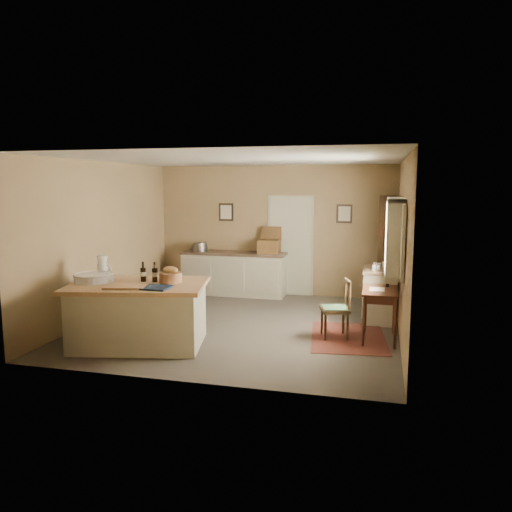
{
  "coord_description": "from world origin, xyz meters",
  "views": [
    {
      "loc": [
        2.17,
        -7.73,
        2.3
      ],
      "look_at": [
        0.22,
        0.06,
        1.15
      ],
      "focal_mm": 35.0,
      "sensor_mm": 36.0,
      "label": 1
    }
  ],
  "objects_px": {
    "desk_chair": "(335,309)",
    "shelving_unit": "(390,251)",
    "writing_desk": "(380,296)",
    "right_cabinet": "(380,293)",
    "sideboard": "(235,272)",
    "work_island": "(138,312)"
  },
  "relations": [
    {
      "from": "desk_chair",
      "to": "shelving_unit",
      "type": "relative_size",
      "value": 0.42
    },
    {
      "from": "writing_desk",
      "to": "right_cabinet",
      "type": "bearing_deg",
      "value": 90.01
    },
    {
      "from": "sideboard",
      "to": "right_cabinet",
      "type": "distance_m",
      "value": 3.26
    },
    {
      "from": "writing_desk",
      "to": "shelving_unit",
      "type": "relative_size",
      "value": 0.4
    },
    {
      "from": "writing_desk",
      "to": "right_cabinet",
      "type": "xyz_separation_m",
      "value": [
        -0.0,
        1.19,
        -0.21
      ]
    },
    {
      "from": "work_island",
      "to": "sideboard",
      "type": "bearing_deg",
      "value": 72.13
    },
    {
      "from": "shelving_unit",
      "to": "right_cabinet",
      "type": "bearing_deg",
      "value": -97.98
    },
    {
      "from": "sideboard",
      "to": "shelving_unit",
      "type": "height_order",
      "value": "shelving_unit"
    },
    {
      "from": "work_island",
      "to": "sideboard",
      "type": "xyz_separation_m",
      "value": [
        0.38,
        3.58,
        -0.0
      ]
    },
    {
      "from": "work_island",
      "to": "right_cabinet",
      "type": "bearing_deg",
      "value": 22.28
    },
    {
      "from": "writing_desk",
      "to": "shelving_unit",
      "type": "height_order",
      "value": "shelving_unit"
    },
    {
      "from": "writing_desk",
      "to": "right_cabinet",
      "type": "distance_m",
      "value": 1.21
    },
    {
      "from": "sideboard",
      "to": "shelving_unit",
      "type": "distance_m",
      "value": 3.2
    },
    {
      "from": "right_cabinet",
      "to": "desk_chair",
      "type": "bearing_deg",
      "value": -118.09
    },
    {
      "from": "work_island",
      "to": "sideboard",
      "type": "height_order",
      "value": "work_island"
    },
    {
      "from": "right_cabinet",
      "to": "work_island",
      "type": "bearing_deg",
      "value": -145.92
    },
    {
      "from": "right_cabinet",
      "to": "sideboard",
      "type": "bearing_deg",
      "value": 156.42
    },
    {
      "from": "desk_chair",
      "to": "sideboard",
      "type": "bearing_deg",
      "value": 117.03
    },
    {
      "from": "sideboard",
      "to": "right_cabinet",
      "type": "bearing_deg",
      "value": -23.58
    },
    {
      "from": "sideboard",
      "to": "shelving_unit",
      "type": "xyz_separation_m",
      "value": [
        3.14,
        -0.2,
        0.56
      ]
    },
    {
      "from": "desk_chair",
      "to": "right_cabinet",
      "type": "relative_size",
      "value": 0.86
    },
    {
      "from": "work_island",
      "to": "writing_desk",
      "type": "xyz_separation_m",
      "value": [
        3.37,
        1.09,
        0.18
      ]
    }
  ]
}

